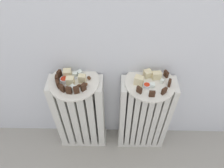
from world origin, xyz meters
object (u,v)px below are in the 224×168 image
Objects in this scene: plate_right at (150,83)px; jam_bowl_left at (64,80)px; radiator_right at (144,116)px; fork at (71,82)px; plate_left at (74,82)px; jam_bowl_right at (147,86)px; radiator_left at (81,115)px.

jam_bowl_left is at bearing -179.76° from plate_right.
jam_bowl_left reaches higher than radiator_right.
radiator_right is at bearing 1.07° from fork.
plate_right is at bearing 1.07° from fork.
fork is at bearing -178.93° from radiator_right.
fork is at bearing -178.93° from plate_right.
radiator_right is 2.26× the size of plate_left.
jam_bowl_right is at bearing -4.02° from fork.
radiator_right is at bearing -63.43° from plate_right.
jam_bowl_right is at bearing -5.37° from plate_left.
plate_left is at bearing 2.10° from jam_bowl_left.
plate_right is 7.44× the size of jam_bowl_right.
jam_bowl_left is (-0.46, -0.00, 0.34)m from radiator_right.
plate_right is 0.46m from jam_bowl_left.
jam_bowl_right is (0.39, -0.04, 0.34)m from radiator_left.
jam_bowl_left is 1.16× the size of jam_bowl_right.
plate_left is 2.78× the size of fork.
radiator_right is at bearing 57.57° from jam_bowl_right.
jam_bowl_left reaches higher than fork.
plate_right is (0.41, 0.00, 0.00)m from plate_left.
plate_left is at bearing 180.00° from plate_right.
jam_bowl_right is 0.40m from fork.
plate_left reaches higher than radiator_left.
jam_bowl_left is at bearing 175.51° from jam_bowl_right.
radiator_left is 6.27× the size of fork.
radiator_left is at bearing 180.00° from plate_right.
plate_right is at bearing 0.24° from jam_bowl_left.
jam_bowl_left is at bearing 170.14° from fork.
jam_bowl_left and jam_bowl_right have the same top height.
jam_bowl_right reaches higher than plate_left.
jam_bowl_left is at bearing -177.90° from radiator_left.
jam_bowl_left is (-0.05, -0.00, 0.02)m from plate_left.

